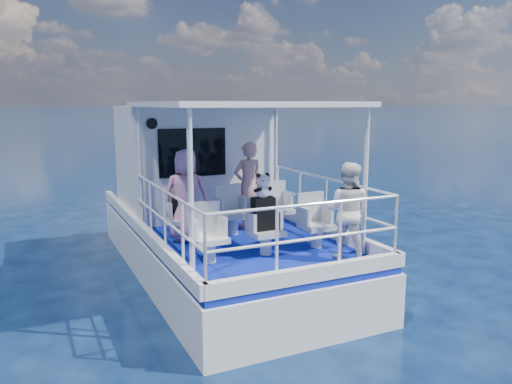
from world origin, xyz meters
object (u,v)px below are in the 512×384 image
at_px(passenger_port_fwd, 186,196).
at_px(passenger_stbd_aft, 347,211).
at_px(backpack_center, 263,214).
at_px(panda, 263,185).

bearing_deg(passenger_port_fwd, passenger_stbd_aft, 158.69).
relative_size(passenger_port_fwd, passenger_stbd_aft, 1.07).
height_order(backpack_center, panda, panda).
bearing_deg(passenger_stbd_aft, passenger_port_fwd, 1.87).
relative_size(backpack_center, panda, 1.35).
bearing_deg(passenger_port_fwd, panda, 148.07).
relative_size(passenger_port_fwd, panda, 4.16).
xyz_separation_m(passenger_stbd_aft, panda, (-1.03, 0.68, 0.35)).
distance_m(passenger_port_fwd, panda, 1.49).
xyz_separation_m(passenger_port_fwd, backpack_center, (0.81, -1.20, -0.14)).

